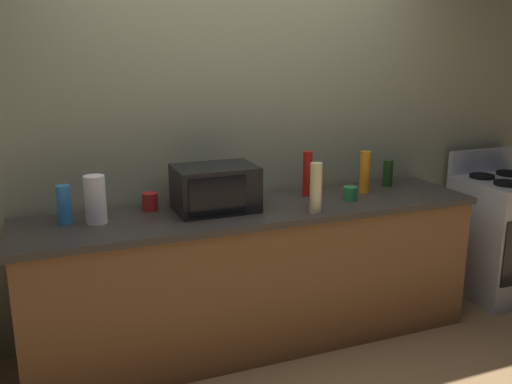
# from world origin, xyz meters

# --- Properties ---
(ground_plane) EXTENTS (8.00, 8.00, 0.00)m
(ground_plane) POSITION_xyz_m (0.00, 0.00, 0.00)
(ground_plane) COLOR #A87F51
(back_wall) EXTENTS (6.40, 0.10, 2.70)m
(back_wall) POSITION_xyz_m (0.00, 0.81, 1.35)
(back_wall) COLOR gray
(back_wall) RESTS_ON ground_plane
(counter_run) EXTENTS (2.84, 0.64, 0.90)m
(counter_run) POSITION_xyz_m (0.00, 0.40, 0.45)
(counter_run) COLOR brown
(counter_run) RESTS_ON ground_plane
(stove_range) EXTENTS (0.60, 0.61, 1.08)m
(stove_range) POSITION_xyz_m (2.00, 0.40, 0.46)
(stove_range) COLOR #B7BABF
(stove_range) RESTS_ON ground_plane
(microwave) EXTENTS (0.48, 0.35, 0.27)m
(microwave) POSITION_xyz_m (-0.24, 0.45, 1.04)
(microwave) COLOR black
(microwave) RESTS_ON counter_run
(paper_towel_roll) EXTENTS (0.12, 0.12, 0.27)m
(paper_towel_roll) POSITION_xyz_m (-0.94, 0.45, 1.04)
(paper_towel_roll) COLOR white
(paper_towel_roll) RESTS_ON counter_run
(bottle_hot_sauce) EXTENTS (0.06, 0.06, 0.30)m
(bottle_hot_sauce) POSITION_xyz_m (0.42, 0.54, 1.05)
(bottle_hot_sauce) COLOR red
(bottle_hot_sauce) RESTS_ON counter_run
(bottle_wine) EXTENTS (0.07, 0.07, 0.19)m
(bottle_wine) POSITION_xyz_m (1.06, 0.57, 0.99)
(bottle_wine) COLOR #1E3F19
(bottle_wine) RESTS_ON counter_run
(bottle_hand_soap) EXTENTS (0.07, 0.07, 0.30)m
(bottle_hand_soap) POSITION_xyz_m (0.29, 0.19, 1.05)
(bottle_hand_soap) COLOR beige
(bottle_hand_soap) RESTS_ON counter_run
(bottle_spray_cleaner) EXTENTS (0.08, 0.08, 0.22)m
(bottle_spray_cleaner) POSITION_xyz_m (-1.10, 0.51, 1.01)
(bottle_spray_cleaner) COLOR #338CE5
(bottle_spray_cleaner) RESTS_ON counter_run
(bottle_dish_soap) EXTENTS (0.07, 0.07, 0.28)m
(bottle_dish_soap) POSITION_xyz_m (0.81, 0.48, 1.04)
(bottle_dish_soap) COLOR orange
(bottle_dish_soap) RESTS_ON counter_run
(mug_red) EXTENTS (0.09, 0.09, 0.11)m
(mug_red) POSITION_xyz_m (-0.61, 0.59, 0.95)
(mug_red) COLOR red
(mug_red) RESTS_ON counter_run
(mug_green) EXTENTS (0.09, 0.09, 0.09)m
(mug_green) POSITION_xyz_m (0.63, 0.35, 0.94)
(mug_green) COLOR #2D8C47
(mug_green) RESTS_ON counter_run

